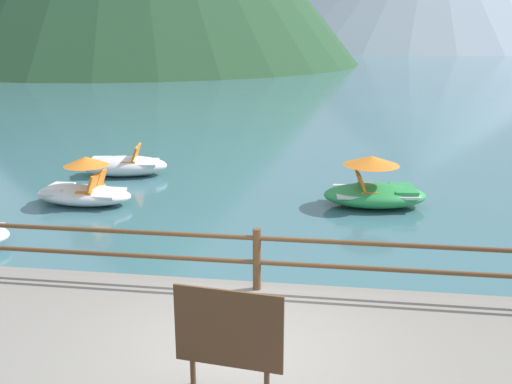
% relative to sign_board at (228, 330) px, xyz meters
% --- Properties ---
extents(ground_plane, '(200.00, 200.00, 0.00)m').
position_rel_sign_board_xyz_m(ground_plane, '(-0.05, 40.97, -1.13)').
color(ground_plane, '#3D6B75').
extents(dock_railing, '(23.92, 0.12, 0.95)m').
position_rel_sign_board_xyz_m(dock_railing, '(-0.05, 2.52, -0.14)').
color(dock_railing, brown).
rests_on(dock_railing, promenade_dock).
extents(sign_board, '(1.18, 0.19, 1.19)m').
position_rel_sign_board_xyz_m(sign_board, '(0.00, 0.00, 0.00)').
color(sign_board, silver).
rests_on(sign_board, promenade_dock).
extents(pedal_boat_0, '(2.40, 1.18, 1.19)m').
position_rel_sign_board_xyz_m(pedal_boat_0, '(-4.97, 7.42, -0.76)').
color(pedal_boat_0, white).
rests_on(pedal_boat_0, ground).
extents(pedal_boat_3, '(2.57, 1.64, 1.23)m').
position_rel_sign_board_xyz_m(pedal_boat_3, '(2.01, 8.26, -0.72)').
color(pedal_boat_3, green).
rests_on(pedal_boat_3, ground).
extents(pedal_boat_4, '(2.63, 1.54, 0.89)m').
position_rel_sign_board_xyz_m(pedal_boat_4, '(-5.02, 10.25, -0.83)').
color(pedal_boat_4, white).
rests_on(pedal_boat_4, ground).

